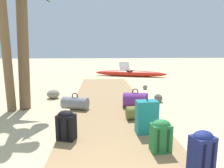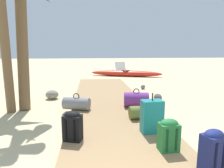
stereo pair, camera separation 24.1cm
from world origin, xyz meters
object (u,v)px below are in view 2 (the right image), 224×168
at_px(backpack_navy, 213,151).
at_px(duffel_bag_grey, 77,103).
at_px(backpack_green, 169,134).
at_px(lounge_chair, 119,69).
at_px(backpack_black, 73,125).
at_px(suitcase_teal, 152,116).
at_px(duffel_bag_purple, 136,100).
at_px(duffel_bag_olive, 143,112).
at_px(kayak, 126,73).

height_order(backpack_navy, duffel_bag_grey, backpack_navy).
relative_size(backpack_green, lounge_chair, 0.32).
relative_size(backpack_black, lounge_chair, 0.33).
distance_m(suitcase_teal, lounge_chair, 9.00).
height_order(backpack_black, backpack_navy, backpack_navy).
bearing_deg(duffel_bag_purple, duffel_bag_grey, -176.92).
bearing_deg(backpack_black, duffel_bag_purple, 50.45).
relative_size(duffel_bag_olive, backpack_navy, 1.08).
bearing_deg(suitcase_teal, duffel_bag_grey, 132.86).
height_order(backpack_black, duffel_bag_purple, backpack_black).
distance_m(duffel_bag_olive, kayak, 7.51).
distance_m(backpack_black, duffel_bag_grey, 1.75).
bearing_deg(backpack_black, backpack_navy, -32.33).
height_order(suitcase_teal, duffel_bag_purple, suitcase_teal).
distance_m(backpack_navy, suitcase_teal, 1.34).
xyz_separation_m(lounge_chair, kayak, (0.30, -0.79, -0.15)).
relative_size(duffel_bag_grey, lounge_chair, 0.48).
bearing_deg(duffel_bag_olive, backpack_navy, -81.17).
distance_m(backpack_navy, backpack_green, 0.69).
xyz_separation_m(backpack_black, backpack_green, (1.46, -0.51, -0.01)).
height_order(backpack_green, lounge_chair, lounge_chair).
distance_m(backpack_navy, duffel_bag_purple, 2.96).
xyz_separation_m(suitcase_teal, kayak, (1.01, 8.18, -0.21)).
relative_size(duffel_bag_grey, suitcase_teal, 0.98).
xyz_separation_m(suitcase_teal, duffel_bag_purple, (0.10, 1.65, -0.11)).
bearing_deg(backpack_navy, duffel_bag_olive, 98.83).
distance_m(duffel_bag_olive, duffel_bag_purple, 0.92).
bearing_deg(backpack_green, lounge_chair, 86.07).
distance_m(duffel_bag_purple, kayak, 6.59).
relative_size(backpack_navy, suitcase_teal, 0.77).
bearing_deg(backpack_navy, kayak, 86.04).
bearing_deg(lounge_chair, backpack_green, -93.93).
relative_size(backpack_navy, duffel_bag_grey, 0.79).
bearing_deg(duffel_bag_grey, kayak, 69.52).
xyz_separation_m(duffel_bag_olive, duffel_bag_purple, (0.06, 0.92, 0.05)).
bearing_deg(suitcase_teal, kayak, 82.95).
bearing_deg(kayak, suitcase_teal, -97.05).
relative_size(backpack_green, suitcase_teal, 0.67).
height_order(lounge_chair, kayak, lounge_chair).
distance_m(backpack_navy, kayak, 9.50).
xyz_separation_m(duffel_bag_grey, lounge_chair, (2.17, 7.40, 0.09)).
distance_m(duffel_bag_olive, backpack_navy, 2.06).
bearing_deg(kayak, duffel_bag_grey, -110.48).
bearing_deg(lounge_chair, duffel_bag_olive, -94.67).
relative_size(duffel_bag_olive, kayak, 0.15).
distance_m(backpack_green, lounge_chair, 9.67).
relative_size(backpack_black, backpack_navy, 0.89).
bearing_deg(duffel_bag_grey, duffel_bag_olive, -29.13).
height_order(suitcase_teal, lounge_chair, lounge_chair).
bearing_deg(backpack_navy, lounge_chair, 88.01).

